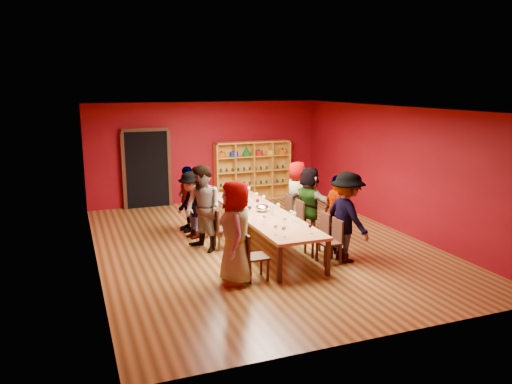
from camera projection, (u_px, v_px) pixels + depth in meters
room_shell at (261, 178)px, 10.83m from camera, size 7.10×9.10×3.04m
tasting_table at (261, 214)px, 11.00m from camera, size 1.10×4.50×0.75m
doorway at (147, 169)px, 14.34m from camera, size 1.40×0.17×2.30m
shelving_unit at (252, 168)px, 15.37m from camera, size 2.40×0.40×1.80m
chair_person_left_0 at (252, 254)px, 9.02m from camera, size 0.42×0.42×0.89m
person_left_0 at (236, 232)px, 8.83m from camera, size 0.69×1.00×1.87m
chair_person_left_2 at (221, 226)px, 10.78m from camera, size 0.42×0.42×0.89m
person_left_2 at (203, 208)px, 10.55m from camera, size 0.81×1.02×1.86m
chair_person_left_3 at (209, 216)px, 11.66m from camera, size 0.42×0.42×0.89m
person_left_3 at (191, 205)px, 11.46m from camera, size 0.71×1.09×1.56m
chair_person_left_4 at (202, 210)px, 12.23m from camera, size 0.42×0.42×0.89m
person_left_4 at (188, 199)px, 12.04m from camera, size 0.60×1.00×1.59m
chair_person_right_0 at (332, 239)px, 9.91m from camera, size 0.42×0.42×0.89m
person_right_0 at (347, 217)px, 9.93m from camera, size 0.64×1.23×1.83m
chair_person_right_1 at (320, 232)px, 10.39m from camera, size 0.42×0.42×0.89m
person_right_1 at (337, 214)px, 10.45m from camera, size 0.48×1.00×1.67m
chair_person_right_2 at (295, 218)px, 11.49m from camera, size 0.42×0.42×0.89m
person_right_2 at (309, 202)px, 11.54m from camera, size 0.98×1.59×1.66m
chair_person_right_3 at (285, 211)px, 12.05m from camera, size 0.42×0.42×0.89m
person_right_3 at (297, 196)px, 12.08m from camera, size 0.49×0.85×1.70m
wine_glass_0 at (248, 206)px, 10.84m from camera, size 0.09×0.09×0.22m
wine_glass_1 at (249, 189)px, 12.69m from camera, size 0.08×0.08×0.21m
wine_glass_2 at (264, 197)px, 11.78m from camera, size 0.08×0.08×0.19m
wine_glass_3 at (232, 197)px, 11.84m from camera, size 0.08×0.08×0.19m
wine_glass_4 at (264, 217)px, 10.01m from camera, size 0.08×0.08×0.20m
wine_glass_5 at (276, 227)px, 9.31m from camera, size 0.08×0.08×0.20m
wine_glass_6 at (285, 219)px, 9.88m from camera, size 0.08×0.08×0.19m
wine_glass_7 at (278, 205)px, 10.95m from camera, size 0.08×0.08×0.20m
wine_glass_8 at (235, 194)px, 12.08m from camera, size 0.08×0.08×0.19m
wine_glass_9 at (284, 229)px, 9.18m from camera, size 0.08×0.08×0.20m
wine_glass_10 at (310, 226)px, 9.40m from camera, size 0.07×0.07×0.18m
wine_glass_11 at (234, 198)px, 11.64m from camera, size 0.08×0.08×0.20m
wine_glass_12 at (250, 208)px, 10.77m from camera, size 0.08×0.08×0.19m
wine_glass_13 at (225, 192)px, 12.37m from camera, size 0.08×0.08×0.19m
wine_glass_14 at (294, 214)px, 10.20m from camera, size 0.08×0.08×0.21m
wine_glass_15 at (256, 195)px, 11.96m from camera, size 0.09×0.09×0.22m
wine_glass_16 at (268, 210)px, 10.54m from camera, size 0.08×0.08×0.20m
wine_glass_17 at (291, 213)px, 10.31m from camera, size 0.08×0.08×0.21m
wine_glass_18 at (257, 201)px, 11.33m from camera, size 0.09×0.09×0.22m
spittoon_bowl at (262, 208)px, 11.02m from camera, size 0.31×0.31×0.17m
carafe_a at (250, 206)px, 11.02m from camera, size 0.14×0.14×0.28m
carafe_b at (272, 210)px, 10.72m from camera, size 0.11×0.11×0.25m
wine_bottle at (244, 191)px, 12.61m from camera, size 0.08×0.08×0.27m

